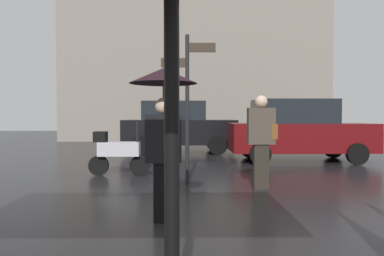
{
  "coord_description": "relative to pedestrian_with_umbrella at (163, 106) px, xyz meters",
  "views": [
    {
      "loc": [
        -0.44,
        -2.82,
        1.36
      ],
      "look_at": [
        -0.34,
        4.45,
        1.11
      ],
      "focal_mm": 33.17,
      "sensor_mm": 36.0,
      "label": 1
    }
  ],
  "objects": [
    {
      "name": "pedestrian_with_umbrella",
      "position": [
        0.0,
        0.0,
        0.0
      ],
      "size": [
        0.87,
        0.87,
        1.97
      ],
      "rotation": [
        0.0,
        0.0,
        1.27
      ],
      "color": "black",
      "rests_on": "ground"
    },
    {
      "name": "pedestrian_with_bag",
      "position": [
        1.69,
        2.05,
        -0.5
      ],
      "size": [
        0.53,
        0.24,
        1.74
      ],
      "rotation": [
        0.0,
        0.0,
        3.35
      ],
      "color": "#2A241E",
      "rests_on": "ground"
    },
    {
      "name": "parked_scooter",
      "position": [
        -1.3,
        3.55,
        -0.93
      ],
      "size": [
        1.4,
        0.32,
        1.23
      ],
      "rotation": [
        0.0,
        0.0,
        -0.23
      ],
      "color": "black",
      "rests_on": "ground"
    },
    {
      "name": "parked_car_left",
      "position": [
        -0.03,
        8.73,
        -0.51
      ],
      "size": [
        4.14,
        1.99,
        1.9
      ],
      "rotation": [
        0.0,
        0.0,
        3.37
      ],
      "color": "black",
      "rests_on": "ground"
    },
    {
      "name": "parked_car_right",
      "position": [
        3.64,
        6.09,
        -0.55
      ],
      "size": [
        4.19,
        1.83,
        1.85
      ],
      "rotation": [
        0.0,
        0.0,
        -0.19
      ],
      "color": "#590C0F",
      "rests_on": "ground"
    },
    {
      "name": "street_signpost",
      "position": [
        0.31,
        2.52,
        0.31
      ],
      "size": [
        1.08,
        0.08,
        2.96
      ],
      "color": "black",
      "rests_on": "ground"
    },
    {
      "name": "building_block",
      "position": [
        0.74,
        15.51,
        4.53
      ],
      "size": [
        14.67,
        2.4,
        12.03
      ],
      "primitive_type": "cube",
      "color": "gray",
      "rests_on": "ground"
    }
  ]
}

